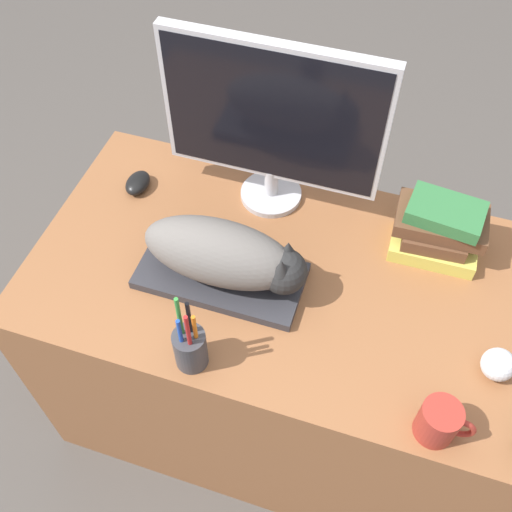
# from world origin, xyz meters

# --- Properties ---
(ground_plane) EXTENTS (12.00, 12.00, 0.00)m
(ground_plane) POSITION_xyz_m (0.00, 0.00, 0.00)
(ground_plane) COLOR #4C4742
(desk) EXTENTS (1.25, 0.69, 0.74)m
(desk) POSITION_xyz_m (0.00, 0.34, 0.37)
(desk) COLOR brown
(desk) RESTS_ON ground_plane
(keyboard) EXTENTS (0.39, 0.19, 0.02)m
(keyboard) POSITION_xyz_m (-0.15, 0.28, 0.75)
(keyboard) COLOR #2D2D33
(keyboard) RESTS_ON desk
(cat) EXTENTS (0.39, 0.15, 0.15)m
(cat) POSITION_xyz_m (-0.13, 0.28, 0.84)
(cat) COLOR #66605B
(cat) RESTS_ON keyboard
(monitor) EXTENTS (0.54, 0.16, 0.46)m
(monitor) POSITION_xyz_m (-0.11, 0.58, 1.00)
(monitor) COLOR #B7B7BC
(monitor) RESTS_ON desk
(computer_mouse) EXTENTS (0.06, 0.09, 0.04)m
(computer_mouse) POSITION_xyz_m (-0.46, 0.50, 0.76)
(computer_mouse) COLOR black
(computer_mouse) RESTS_ON desk
(coffee_mug) EXTENTS (0.11, 0.08, 0.09)m
(coffee_mug) POSITION_xyz_m (0.39, 0.06, 0.79)
(coffee_mug) COLOR #9E2D23
(coffee_mug) RESTS_ON desk
(pen_cup) EXTENTS (0.07, 0.07, 0.23)m
(pen_cup) POSITION_xyz_m (-0.13, 0.06, 0.80)
(pen_cup) COLOR #38383D
(pen_cup) RESTS_ON desk
(baseball) EXTENTS (0.07, 0.07, 0.07)m
(baseball) POSITION_xyz_m (0.49, 0.23, 0.78)
(baseball) COLOR silver
(baseball) RESTS_ON desk
(book_stack) EXTENTS (0.22, 0.15, 0.15)m
(book_stack) POSITION_xyz_m (0.32, 0.53, 0.81)
(book_stack) COLOR #CCC14C
(book_stack) RESTS_ON desk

